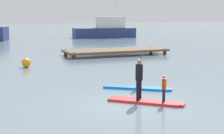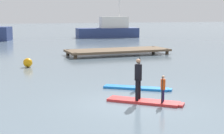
% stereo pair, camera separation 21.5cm
% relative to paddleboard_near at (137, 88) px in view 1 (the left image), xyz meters
% --- Properties ---
extents(ground_plane, '(240.00, 240.00, 0.00)m').
position_rel_paddleboard_near_xyz_m(ground_plane, '(-1.25, -2.19, -0.05)').
color(ground_plane, slate).
extents(paddleboard_near, '(2.82, 2.24, 0.10)m').
position_rel_paddleboard_near_xyz_m(paddleboard_near, '(0.00, 0.00, 0.00)').
color(paddleboard_near, blue).
rests_on(paddleboard_near, ground).
extents(paddler_child_solo, '(0.28, 0.33, 1.11)m').
position_rel_paddleboard_near_xyz_m(paddler_child_solo, '(-0.01, -0.01, 0.64)').
color(paddler_child_solo, '#19194C').
rests_on(paddler_child_solo, paddleboard_near).
extents(paddleboard_far, '(2.60, 2.41, 0.10)m').
position_rel_paddleboard_near_xyz_m(paddleboard_far, '(-0.77, -2.33, 0.00)').
color(paddleboard_far, red).
rests_on(paddleboard_far, ground).
extents(paddler_adult, '(0.40, 0.42, 1.74)m').
position_rel_paddleboard_near_xyz_m(paddler_adult, '(-0.98, -2.14, 0.98)').
color(paddler_adult, black).
rests_on(paddler_adult, paddleboard_far).
extents(paddler_child_front, '(0.29, 0.31, 1.02)m').
position_rel_paddleboard_near_xyz_m(paddler_child_front, '(-0.26, -2.81, 0.62)').
color(paddler_child_front, '#19194C').
rests_on(paddler_child_front, paddleboard_far).
extents(fishing_boat_green_midground, '(9.39, 3.63, 8.82)m').
position_rel_paddleboard_near_xyz_m(fishing_boat_green_midground, '(11.29, 33.72, 1.07)').
color(fishing_boat_green_midground, navy).
rests_on(fishing_boat_green_midground, ground).
extents(floating_dock, '(8.74, 3.10, 0.46)m').
position_rel_paddleboard_near_xyz_m(floating_dock, '(4.23, 12.81, 0.32)').
color(floating_dock, brown).
rests_on(floating_dock, ground).
extents(mooring_buoy_near, '(0.59, 0.59, 0.59)m').
position_rel_paddleboard_near_xyz_m(mooring_buoy_near, '(-3.85, 8.52, 0.25)').
color(mooring_buoy_near, orange).
rests_on(mooring_buoy_near, ground).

